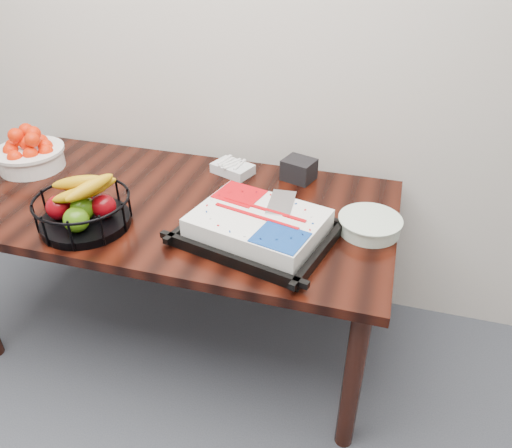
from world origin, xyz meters
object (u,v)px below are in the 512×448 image
(fruit_basket, at_px, (83,208))
(napkin_box, at_px, (299,170))
(cake_tray, at_px, (258,227))
(tangerine_bowl, at_px, (29,151))
(plate_stack, at_px, (370,225))
(table, at_px, (176,220))

(fruit_basket, height_order, napkin_box, fruit_basket)
(cake_tray, xyz_separation_m, tangerine_bowl, (-1.17, 0.26, 0.04))
(fruit_basket, height_order, plate_stack, fruit_basket)
(cake_tray, relative_size, fruit_basket, 1.68)
(table, height_order, fruit_basket, fruit_basket)
(tangerine_bowl, height_order, napkin_box, tangerine_bowl)
(cake_tray, xyz_separation_m, plate_stack, (0.39, 0.16, -0.02))
(napkin_box, bearing_deg, plate_stack, -44.44)
(tangerine_bowl, distance_m, napkin_box, 1.23)
(table, distance_m, napkin_box, 0.58)
(napkin_box, bearing_deg, cake_tray, -95.23)
(tangerine_bowl, bearing_deg, cake_tray, -12.58)
(table, height_order, cake_tray, cake_tray)
(table, bearing_deg, tangerine_bowl, 171.82)
(table, bearing_deg, plate_stack, 0.48)
(table, xyz_separation_m, plate_stack, (0.79, 0.01, 0.12))
(tangerine_bowl, xyz_separation_m, fruit_basket, (0.51, -0.36, -0.01))
(tangerine_bowl, distance_m, fruit_basket, 0.63)
(cake_tray, relative_size, tangerine_bowl, 1.94)
(fruit_basket, bearing_deg, plate_stack, 14.06)
(table, height_order, tangerine_bowl, tangerine_bowl)
(cake_tray, xyz_separation_m, fruit_basket, (-0.66, -0.10, 0.03))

